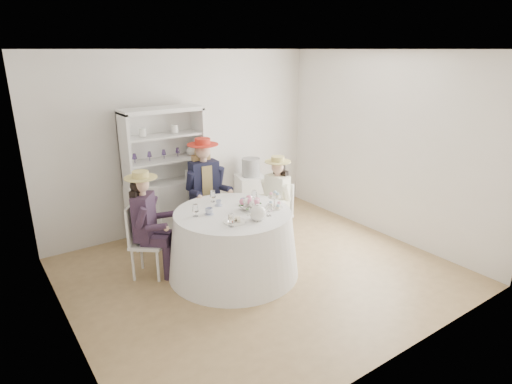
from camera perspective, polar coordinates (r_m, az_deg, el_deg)
ground at (r=5.55m, az=0.60°, el=-10.61°), size 4.50×4.50×0.00m
ceiling at (r=4.85m, az=0.72°, el=18.51°), size 4.50×4.50×0.00m
wall_back at (r=6.71m, az=-9.41°, el=6.67°), size 4.50×0.00×4.50m
wall_front at (r=3.68m, az=19.14°, el=-4.09°), size 4.50×0.00×4.50m
wall_left at (r=4.20m, az=-25.16°, el=-2.08°), size 0.00×4.50×4.50m
wall_right at (r=6.56m, az=16.91°, el=5.85°), size 0.00×4.50×4.50m
tea_table at (r=5.37m, az=-3.05°, el=-6.77°), size 1.63×1.63×0.82m
hutch at (r=6.43m, az=-11.88°, el=-0.12°), size 1.16×0.47×1.94m
side_table at (r=7.19m, az=-0.68°, el=-0.54°), size 0.56×0.56×0.71m
hatbox at (r=7.04m, az=-0.70°, el=3.31°), size 0.31×0.31×0.30m
guest_left at (r=5.32m, az=-14.44°, el=-3.44°), size 0.58×0.56×1.35m
guest_mid at (r=6.12m, az=-6.83°, el=0.97°), size 0.56×0.58×1.53m
guest_right at (r=6.06m, az=2.71°, el=-0.48°), size 0.52×0.49×1.30m
spare_chair at (r=6.13m, az=-14.36°, el=-3.01°), size 0.52×0.52×0.95m
teacup_a at (r=5.13m, az=-6.29°, el=-2.61°), size 0.10×0.10×0.07m
teacup_b at (r=5.40m, az=-5.01°, el=-1.50°), size 0.09×0.09×0.07m
teacup_c at (r=5.44m, az=-1.69°, el=-1.29°), size 0.09×0.09×0.07m
flower_bowl at (r=5.25m, az=-1.11°, el=-2.10°), size 0.27×0.27×0.05m
flower_arrangement at (r=5.23m, az=-0.68°, el=-1.35°), size 0.21×0.20×0.08m
table_teapot at (r=4.92m, az=0.25°, el=-2.81°), size 0.27×0.19×0.20m
sandwich_plate at (r=4.90m, az=-2.87°, el=-3.85°), size 0.26×0.26×0.06m
cupcake_stand at (r=5.30m, az=2.47°, el=-1.37°), size 0.22×0.22×0.21m
stemware_set at (r=5.18m, az=-3.15°, el=-1.86°), size 0.95×0.91×0.15m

